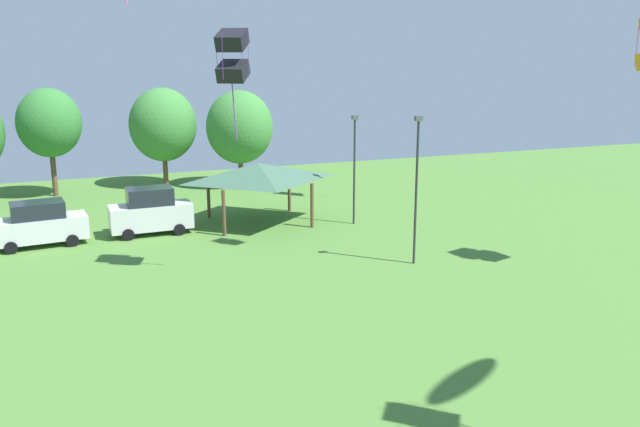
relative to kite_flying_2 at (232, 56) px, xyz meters
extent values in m
cube|color=black|center=(0.00, 0.00, 0.65)|extent=(1.67, 1.72, 1.00)
cube|color=black|center=(0.00, 0.00, -0.63)|extent=(1.67, 1.72, 1.00)
cylinder|color=purple|center=(-0.55, -0.55, 0.01)|extent=(0.02, 0.02, 1.91)
cylinder|color=purple|center=(0.55, -0.55, 0.01)|extent=(0.02, 0.02, 1.91)
cylinder|color=purple|center=(-0.55, 0.55, 0.01)|extent=(0.02, 0.02, 1.91)
cylinder|color=purple|center=(0.55, 0.55, 0.01)|extent=(0.02, 0.02, 1.91)
cylinder|color=purple|center=(0.00, 0.00, -2.32)|extent=(0.25, 0.37, 2.56)
cylinder|color=red|center=(16.74, -5.09, 0.58)|extent=(0.02, 0.02, 2.20)
cube|color=silver|center=(-8.61, 8.55, -8.92)|extent=(4.95, 2.29, 1.21)
cube|color=#1E232D|center=(-8.61, 8.55, -7.90)|extent=(2.79, 1.91, 0.84)
cylinder|color=black|center=(-7.04, 7.84, -9.52)|extent=(0.66, 0.29, 0.64)
cylinder|color=black|center=(-7.24, 9.60, -9.52)|extent=(0.66, 0.29, 0.64)
cylinder|color=black|center=(-9.98, 7.51, -9.52)|extent=(0.66, 0.29, 0.64)
cylinder|color=black|center=(-10.18, 9.27, -9.52)|extent=(0.66, 0.29, 0.64)
cube|color=silver|center=(-2.83, 8.88, -8.84)|extent=(4.52, 1.87, 1.37)
cube|color=#1E232D|center=(-2.83, 8.88, -7.68)|extent=(2.51, 1.66, 0.96)
cylinder|color=black|center=(-1.42, 8.07, -9.52)|extent=(0.65, 0.24, 0.64)
cylinder|color=black|center=(-1.47, 9.79, -9.52)|extent=(0.65, 0.24, 0.64)
cylinder|color=black|center=(-4.19, 7.98, -9.52)|extent=(0.65, 0.24, 0.64)
cylinder|color=black|center=(-4.24, 9.70, -9.52)|extent=(0.65, 0.24, 0.64)
cylinder|color=brown|center=(0.90, 7.08, -8.54)|extent=(0.20, 0.20, 2.60)
cylinder|color=brown|center=(6.07, 7.08, -8.54)|extent=(0.20, 0.20, 2.60)
cylinder|color=brown|center=(0.90, 11.35, -8.54)|extent=(0.20, 0.20, 2.60)
cylinder|color=brown|center=(6.07, 11.35, -8.54)|extent=(0.20, 0.20, 2.60)
pyramid|color=#3D604C|center=(3.49, 9.21, -6.74)|extent=(6.68, 5.53, 1.00)
cylinder|color=#2D2D33|center=(8.43, -0.95, -6.40)|extent=(0.12, 0.12, 6.89)
cube|color=#4C4C51|center=(8.43, -0.95, -2.83)|extent=(0.36, 0.20, 0.24)
cylinder|color=#2D2D33|center=(8.66, 7.00, -6.77)|extent=(0.12, 0.12, 6.16)
cube|color=#4C4C51|center=(8.66, 7.00, -3.57)|extent=(0.36, 0.20, 0.24)
cylinder|color=brown|center=(-7.95, 21.31, -8.09)|extent=(0.36, 0.36, 3.51)
ellipsoid|color=#337533|center=(-7.95, 21.31, -4.73)|extent=(4.30, 4.30, 4.73)
cylinder|color=brown|center=(-0.17, 22.33, -8.48)|extent=(0.36, 0.36, 2.73)
ellipsoid|color=#3D7F38|center=(-0.17, 22.33, -5.27)|extent=(4.93, 4.93, 5.42)
cylinder|color=brown|center=(5.10, 20.19, -8.56)|extent=(0.36, 0.36, 2.58)
ellipsoid|color=#3D7F38|center=(5.10, 20.19, -5.43)|extent=(4.91, 4.91, 5.40)
camera|label=1|loc=(-6.72, -28.67, 0.43)|focal=38.00mm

